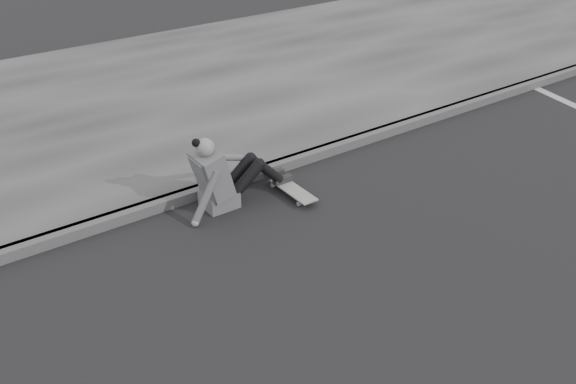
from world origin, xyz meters
name	(u,v)px	position (x,y,z in m)	size (l,w,h in m)	color
ground	(458,262)	(0.00, 0.00, 0.00)	(80.00, 80.00, 0.00)	black
curb	(301,159)	(0.00, 2.58, 0.06)	(24.00, 0.16, 0.12)	#4A4A4A
sidewalk	(189,88)	(0.00, 5.60, 0.06)	(24.00, 6.00, 0.12)	#3E3E3E
skateboard	(291,189)	(-0.56, 2.01, 0.07)	(0.20, 0.78, 0.09)	#979792
seated_woman	(223,176)	(-1.30, 2.26, 0.36)	(1.38, 0.46, 0.88)	#555558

